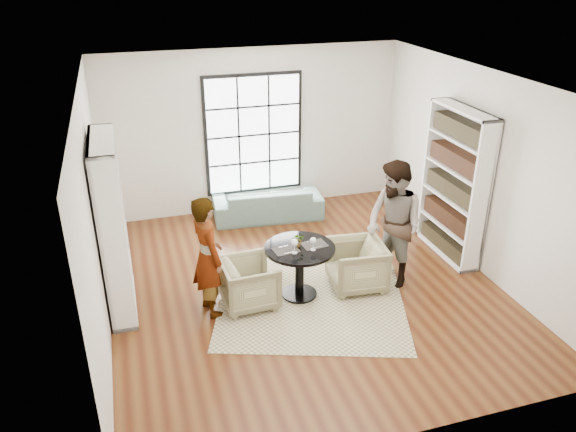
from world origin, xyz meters
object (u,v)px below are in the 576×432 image
object	(u,v)px
sofa	(268,203)
person_right	(394,224)
wine_glass_left	(295,243)
armchair_left	(250,283)
wine_glass_right	(313,241)
pedestal_table	(300,261)
person_left	(208,257)
flower_centerpiece	(298,240)
armchair_right	(356,265)

from	to	relation	value
sofa	person_right	size ratio (longest dim) A/B	1.06
person_right	wine_glass_left	size ratio (longest dim) A/B	8.85
armchair_left	wine_glass_left	distance (m)	0.86
sofa	wine_glass_right	distance (m)	2.87
pedestal_table	wine_glass_left	world-z (taller)	wine_glass_left
pedestal_table	person_right	bearing A→B (deg)	-0.49
sofa	person_left	distance (m)	3.13
pedestal_table	flower_centerpiece	xyz separation A→B (m)	(-0.02, 0.04, 0.31)
wine_glass_right	flower_centerpiece	bearing A→B (deg)	133.78
armchair_left	armchair_right	world-z (taller)	armchair_right
flower_centerpiece	wine_glass_right	bearing A→B (deg)	-46.22
person_left	pedestal_table	bearing A→B (deg)	-103.03
person_left	wine_glass_right	bearing A→B (deg)	-108.36
sofa	person_right	bearing A→B (deg)	118.48
sofa	person_right	distance (m)	2.99
sofa	flower_centerpiece	distance (m)	2.71
wine_glass_left	pedestal_table	bearing A→B (deg)	49.43
pedestal_table	wine_glass_right	bearing A→B (deg)	-41.85
person_left	sofa	bearing A→B (deg)	-43.06
armchair_right	flower_centerpiece	xyz separation A→B (m)	(-0.88, 0.05, 0.53)
wine_glass_left	wine_glass_right	bearing A→B (deg)	1.83
person_left	wine_glass_left	size ratio (longest dim) A/B	8.01
wine_glass_right	pedestal_table	bearing A→B (deg)	138.15
armchair_right	armchair_left	bearing A→B (deg)	-84.38
armchair_left	flower_centerpiece	xyz separation A→B (m)	(0.71, 0.05, 0.54)
armchair_left	flower_centerpiece	bearing A→B (deg)	-89.03
pedestal_table	armchair_right	size ratio (longest dim) A/B	1.26
armchair_right	wine_glass_left	bearing A→B (deg)	-76.79
wine_glass_left	sofa	bearing A→B (deg)	82.48
wine_glass_left	flower_centerpiece	bearing A→B (deg)	59.90
wine_glass_right	flower_centerpiece	xyz separation A→B (m)	(-0.16, 0.17, -0.04)
person_left	person_right	bearing A→B (deg)	-103.47
person_right	wine_glass_right	distance (m)	1.27
person_right	wine_glass_left	bearing A→B (deg)	-101.02
wine_glass_right	armchair_left	bearing A→B (deg)	171.90
armchair_left	armchair_right	xyz separation A→B (m)	(1.59, -0.00, 0.01)
wine_glass_right	flower_centerpiece	size ratio (longest dim) A/B	1.00
armchair_left	wine_glass_left	world-z (taller)	wine_glass_left
pedestal_table	person_right	world-z (taller)	person_right
pedestal_table	person_right	xyz separation A→B (m)	(1.41, -0.01, 0.37)
armchair_left	wine_glass_right	xyz separation A→B (m)	(0.87, -0.12, 0.58)
pedestal_table	person_right	size ratio (longest dim) A/B	0.53
sofa	armchair_right	world-z (taller)	armchair_right
flower_centerpiece	pedestal_table	bearing A→B (deg)	-67.19
person_left	wine_glass_right	size ratio (longest dim) A/B	8.85
armchair_right	person_left	size ratio (longest dim) A/B	0.46
flower_centerpiece	wine_glass_left	bearing A→B (deg)	-120.10
flower_centerpiece	person_right	bearing A→B (deg)	-2.04
sofa	person_right	xyz separation A→B (m)	(1.16, -2.68, 0.65)
sofa	armchair_left	world-z (taller)	armchair_left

